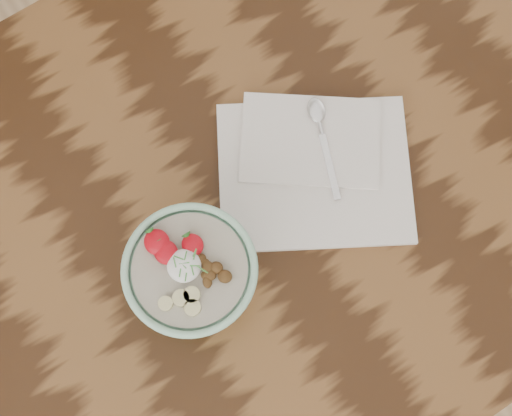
# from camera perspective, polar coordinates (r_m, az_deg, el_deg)

# --- Properties ---
(table) EXTENTS (1.60, 0.90, 0.75)m
(table) POSITION_cam_1_polar(r_m,az_deg,el_deg) (1.14, -0.88, -0.23)
(table) COLOR #321B0C
(table) RESTS_ON ground
(breakfast_bowl) EXTENTS (0.18, 0.18, 0.12)m
(breakfast_bowl) POSITION_cam_1_polar(r_m,az_deg,el_deg) (0.97, -5.17, -5.24)
(breakfast_bowl) COLOR #9CD1B2
(breakfast_bowl) RESTS_ON table
(napkin) EXTENTS (0.36, 0.34, 0.02)m
(napkin) POSITION_cam_1_polar(r_m,az_deg,el_deg) (1.06, 4.63, 3.36)
(napkin) COLOR white
(napkin) RESTS_ON table
(spoon) EXTENTS (0.08, 0.16, 0.01)m
(spoon) POSITION_cam_1_polar(r_m,az_deg,el_deg) (1.07, 5.12, 6.70)
(spoon) COLOR silver
(spoon) RESTS_ON napkin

